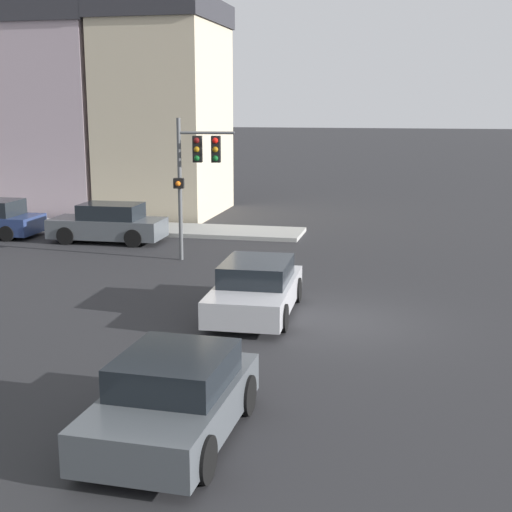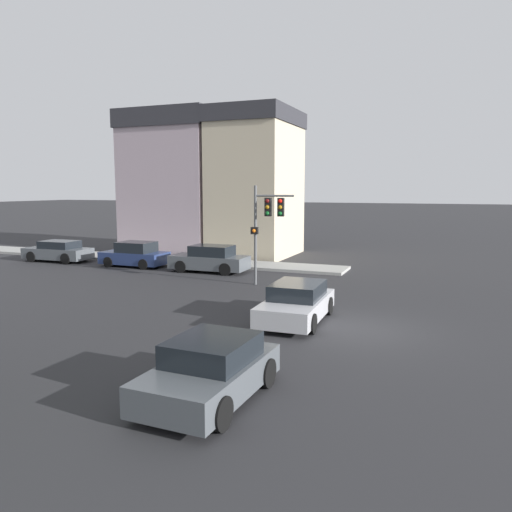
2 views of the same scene
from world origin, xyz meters
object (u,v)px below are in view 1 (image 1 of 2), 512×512
(crossing_car_0, at_px, (173,399))
(crossing_car_1, at_px, (256,289))
(parked_car_0, at_px, (108,224))
(traffic_signal, at_px, (197,163))

(crossing_car_0, relative_size, crossing_car_1, 0.89)
(crossing_car_1, relative_size, parked_car_0, 0.97)
(traffic_signal, bearing_deg, parked_car_0, -126.83)
(crossing_car_0, bearing_deg, parked_car_0, -151.12)
(crossing_car_0, relative_size, parked_car_0, 0.87)
(parked_car_0, bearing_deg, traffic_signal, 149.35)
(traffic_signal, bearing_deg, crossing_car_1, 22.24)
(crossing_car_0, height_order, parked_car_0, parked_car_0)
(traffic_signal, height_order, crossing_car_1, traffic_signal)
(parked_car_0, bearing_deg, crossing_car_0, 115.94)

